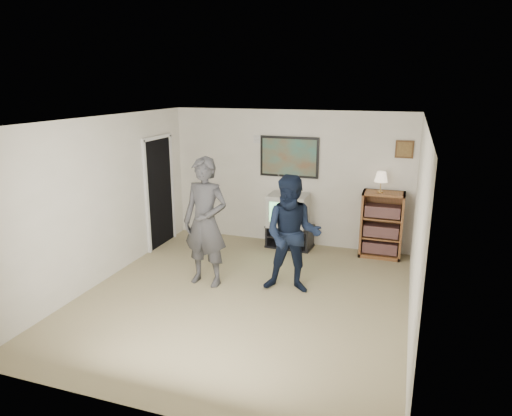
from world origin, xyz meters
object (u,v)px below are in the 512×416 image
Objects in this scene: media_stand at (290,236)px; bookshelf at (382,225)px; crt_television at (288,210)px; person_tall at (206,222)px; person_short at (292,235)px.

bookshelf reaches higher than media_stand.
crt_television is (-0.04, 0.00, 0.50)m from media_stand.
person_short is (1.29, 0.15, -0.10)m from person_tall.
bookshelf is 3.17m from person_tall.
crt_television reaches higher than media_stand.
person_tall is 1.12× the size of person_short.
person_tall reaches higher than person_short.
person_short reaches higher than media_stand.
bookshelf is (1.67, 0.05, -0.13)m from crt_television.
media_stand is 0.75× the size of bookshelf.
crt_television is at bearing 99.49° from person_short.
media_stand is at bearing 98.37° from person_short.
bookshelf is 0.67× the size of person_short.
media_stand is 0.51m from crt_television.
person_tall is at bearing -111.51° from crt_television.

